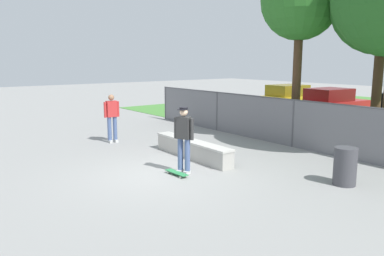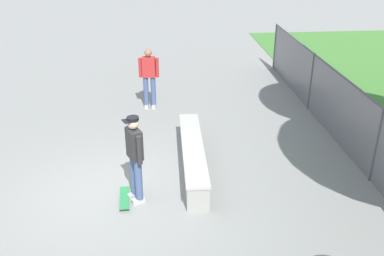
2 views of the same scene
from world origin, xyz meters
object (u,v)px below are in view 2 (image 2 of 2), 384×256
object	(u,v)px
skateboarder	(135,155)
skateboard	(125,198)
concrete_ledge	(193,156)
bystander	(149,76)

from	to	relation	value
skateboarder	skateboard	distance (m)	0.99
concrete_ledge	bystander	distance (m)	3.91
concrete_ledge	bystander	xyz separation A→B (m)	(-3.71, -0.97, 0.72)
concrete_ledge	skateboard	world-z (taller)	concrete_ledge
skateboard	bystander	distance (m)	5.07
skateboarder	bystander	bearing A→B (deg)	177.00
concrete_ledge	bystander	world-z (taller)	bystander
skateboard	bystander	world-z (taller)	bystander
concrete_ledge	skateboard	size ratio (longest dim) A/B	4.39
skateboarder	skateboard	xyz separation A→B (m)	(0.02, -0.26, -0.96)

